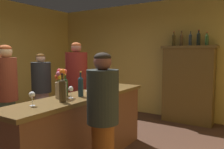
{
  "coord_description": "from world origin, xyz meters",
  "views": [
    {
      "loc": [
        2.34,
        -2.37,
        1.55
      ],
      "look_at": [
        0.7,
        0.19,
        1.26
      ],
      "focal_mm": 36.17,
      "sensor_mm": 36.0,
      "label": 1
    }
  ],
  "objects_px": {
    "display_bottle_midright": "(199,38)",
    "display_bottle_right": "(207,39)",
    "cheese_plate": "(91,91)",
    "patron_near_entrance": "(7,94)",
    "wine_glass_rear": "(104,83)",
    "flower_arrangement": "(61,85)",
    "display_bottle_midleft": "(181,39)",
    "wine_bottle_malbec": "(65,86)",
    "display_bottle_left": "(174,39)",
    "patron_in_grey": "(77,87)",
    "display_cabinet": "(188,83)",
    "bartender": "(103,116)",
    "wine_bottle_riesling": "(81,86)",
    "wine_bottle_pinot": "(63,89)",
    "wine_glass_spare": "(71,90)",
    "patron_redhead": "(42,90)",
    "wine_glass_front": "(32,95)",
    "display_bottle_center": "(190,39)",
    "bar_counter": "(85,129)",
    "wine_glass_mid": "(114,80)"
  },
  "relations": [
    {
      "from": "display_cabinet",
      "to": "flower_arrangement",
      "type": "distance_m",
      "value": 3.18
    },
    {
      "from": "bar_counter",
      "to": "flower_arrangement",
      "type": "distance_m",
      "value": 0.75
    },
    {
      "from": "display_bottle_left",
      "to": "patron_redhead",
      "type": "height_order",
      "value": "display_bottle_left"
    },
    {
      "from": "display_bottle_midright",
      "to": "wine_glass_spare",
      "type": "bearing_deg",
      "value": -106.91
    },
    {
      "from": "display_cabinet",
      "to": "display_bottle_midleft",
      "type": "height_order",
      "value": "display_bottle_midleft"
    },
    {
      "from": "patron_in_grey",
      "to": "bartender",
      "type": "bearing_deg",
      "value": -6.79
    },
    {
      "from": "display_bottle_right",
      "to": "wine_glass_rear",
      "type": "bearing_deg",
      "value": -116.74
    },
    {
      "from": "display_cabinet",
      "to": "patron_redhead",
      "type": "xyz_separation_m",
      "value": [
        -2.23,
        -2.2,
        -0.05
      ]
    },
    {
      "from": "wine_bottle_riesling",
      "to": "patron_in_grey",
      "type": "xyz_separation_m",
      "value": [
        -0.75,
        0.77,
        -0.18
      ]
    },
    {
      "from": "wine_bottle_riesling",
      "to": "display_bottle_right",
      "type": "bearing_deg",
      "value": 69.86
    },
    {
      "from": "patron_near_entrance",
      "to": "patron_in_grey",
      "type": "relative_size",
      "value": 0.96
    },
    {
      "from": "wine_bottle_malbec",
      "to": "display_bottle_left",
      "type": "xyz_separation_m",
      "value": [
        0.55,
        2.9,
        0.75
      ]
    },
    {
      "from": "bar_counter",
      "to": "display_bottle_right",
      "type": "height_order",
      "value": "display_bottle_right"
    },
    {
      "from": "bartender",
      "to": "display_bottle_left",
      "type": "bearing_deg",
      "value": -90.32
    },
    {
      "from": "wine_glass_rear",
      "to": "bartender",
      "type": "xyz_separation_m",
      "value": [
        0.6,
        -0.9,
        -0.22
      ]
    },
    {
      "from": "display_bottle_midleft",
      "to": "patron_near_entrance",
      "type": "distance_m",
      "value": 3.68
    },
    {
      "from": "display_bottle_left",
      "to": "patron_redhead",
      "type": "bearing_deg",
      "value": -130.51
    },
    {
      "from": "wine_bottle_malbec",
      "to": "patron_near_entrance",
      "type": "height_order",
      "value": "patron_near_entrance"
    },
    {
      "from": "display_bottle_center",
      "to": "display_bottle_right",
      "type": "xyz_separation_m",
      "value": [
        0.34,
        -0.0,
        -0.01
      ]
    },
    {
      "from": "patron_in_grey",
      "to": "wine_bottle_malbec",
      "type": "bearing_deg",
      "value": -25.36
    },
    {
      "from": "display_bottle_midleft",
      "to": "wine_bottle_malbec",
      "type": "bearing_deg",
      "value": -103.99
    },
    {
      "from": "wine_bottle_riesling",
      "to": "flower_arrangement",
      "type": "height_order",
      "value": "flower_arrangement"
    },
    {
      "from": "display_cabinet",
      "to": "wine_glass_spare",
      "type": "bearing_deg",
      "value": -103.58
    },
    {
      "from": "display_cabinet",
      "to": "display_bottle_center",
      "type": "height_order",
      "value": "display_bottle_center"
    },
    {
      "from": "patron_near_entrance",
      "to": "bartender",
      "type": "xyz_separation_m",
      "value": [
        1.75,
        0.02,
        -0.08
      ]
    },
    {
      "from": "flower_arrangement",
      "to": "display_bottle_center",
      "type": "distance_m",
      "value": 3.25
    },
    {
      "from": "wine_bottle_riesling",
      "to": "wine_bottle_pinot",
      "type": "xyz_separation_m",
      "value": [
        0.05,
        -0.38,
        0.01
      ]
    },
    {
      "from": "wine_glass_front",
      "to": "wine_bottle_pinot",
      "type": "bearing_deg",
      "value": 66.19
    },
    {
      "from": "wine_bottle_riesling",
      "to": "wine_glass_spare",
      "type": "bearing_deg",
      "value": -102.58
    },
    {
      "from": "wine_glass_front",
      "to": "display_cabinet",
      "type": "bearing_deg",
      "value": 77.54
    },
    {
      "from": "wine_bottle_riesling",
      "to": "cheese_plate",
      "type": "distance_m",
      "value": 0.42
    },
    {
      "from": "wine_glass_rear",
      "to": "display_bottle_center",
      "type": "height_order",
      "value": "display_bottle_center"
    },
    {
      "from": "display_bottle_right",
      "to": "wine_bottle_malbec",
      "type": "bearing_deg",
      "value": -113.34
    },
    {
      "from": "cheese_plate",
      "to": "patron_near_entrance",
      "type": "bearing_deg",
      "value": -149.43
    },
    {
      "from": "wine_glass_rear",
      "to": "flower_arrangement",
      "type": "distance_m",
      "value": 0.87
    },
    {
      "from": "wine_glass_rear",
      "to": "patron_in_grey",
      "type": "relative_size",
      "value": 0.08
    },
    {
      "from": "cheese_plate",
      "to": "bartender",
      "type": "relative_size",
      "value": 0.1
    },
    {
      "from": "patron_in_grey",
      "to": "patron_redhead",
      "type": "relative_size",
      "value": 1.13
    },
    {
      "from": "flower_arrangement",
      "to": "patron_in_grey",
      "type": "distance_m",
      "value": 1.17
    },
    {
      "from": "patron_in_grey",
      "to": "bartender",
      "type": "xyz_separation_m",
      "value": [
        1.28,
        -1.03,
        -0.09
      ]
    },
    {
      "from": "display_bottle_midright",
      "to": "display_bottle_right",
      "type": "xyz_separation_m",
      "value": [
        0.17,
        -0.0,
        -0.03
      ]
    },
    {
      "from": "display_bottle_midleft",
      "to": "display_bottle_midright",
      "type": "distance_m",
      "value": 0.36
    },
    {
      "from": "cheese_plate",
      "to": "wine_glass_mid",
      "type": "bearing_deg",
      "value": 88.0
    },
    {
      "from": "cheese_plate",
      "to": "patron_near_entrance",
      "type": "xyz_separation_m",
      "value": [
        -1.1,
        -0.65,
        -0.05
      ]
    },
    {
      "from": "patron_in_grey",
      "to": "patron_redhead",
      "type": "xyz_separation_m",
      "value": [
        -0.79,
        -0.13,
        -0.11
      ]
    },
    {
      "from": "patron_in_grey",
      "to": "display_cabinet",
      "type": "bearing_deg",
      "value": 86.98
    },
    {
      "from": "wine_bottle_pinot",
      "to": "wine_glass_front",
      "type": "distance_m",
      "value": 0.35
    },
    {
      "from": "bar_counter",
      "to": "wine_bottle_malbec",
      "type": "height_order",
      "value": "wine_bottle_malbec"
    },
    {
      "from": "wine_glass_front",
      "to": "display_bottle_midright",
      "type": "relative_size",
      "value": 0.47
    },
    {
      "from": "wine_glass_front",
      "to": "flower_arrangement",
      "type": "xyz_separation_m",
      "value": [
        -0.06,
        0.48,
        0.05
      ]
    }
  ]
}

